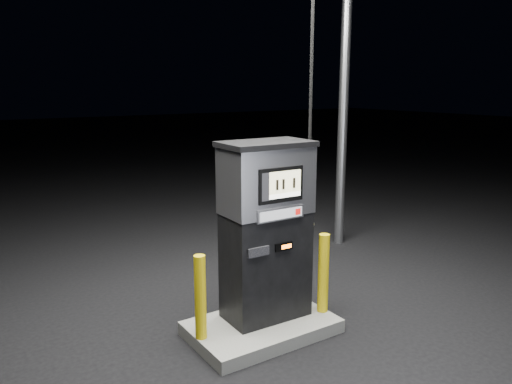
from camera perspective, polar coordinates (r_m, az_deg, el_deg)
ground at (r=5.86m, az=0.65°, el=-15.83°), size 80.00×80.00×0.00m
pump_island at (r=5.82m, az=0.65°, el=-15.17°), size 1.60×1.00×0.15m
fuel_dispenser at (r=5.55m, az=1.19°, el=-4.26°), size 1.11×0.62×4.16m
bollard_left at (r=5.29m, az=-6.38°, el=-11.87°), size 0.14×0.14×0.91m
bollard_right at (r=5.89m, az=7.70°, el=-9.18°), size 0.13×0.13×0.94m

